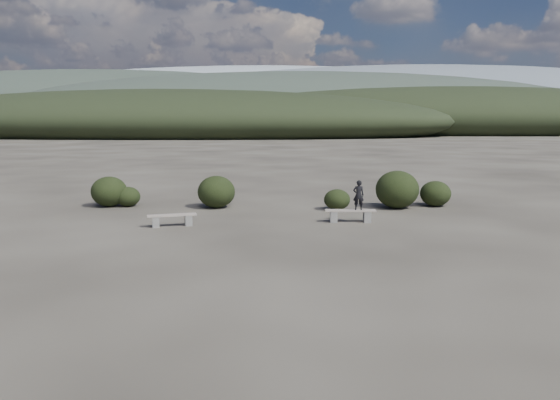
{
  "coord_description": "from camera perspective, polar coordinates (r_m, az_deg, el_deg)",
  "views": [
    {
      "loc": [
        0.74,
        -12.93,
        3.61
      ],
      "look_at": [
        0.21,
        3.5,
        1.1
      ],
      "focal_mm": 35.0,
      "sensor_mm": 36.0,
      "label": 1
    }
  ],
  "objects": [
    {
      "name": "bench_left",
      "position": [
        18.48,
        -11.21,
        -1.98
      ],
      "size": [
        1.64,
        0.8,
        0.4
      ],
      "rotation": [
        0.0,
        0.0,
        0.3
      ],
      "color": "slate",
      "rests_on": "ground"
    },
    {
      "name": "shrub_a",
      "position": [
        23.0,
        -15.6,
        0.34
      ],
      "size": [
        0.98,
        0.98,
        0.8
      ],
      "primitive_type": "ellipsoid",
      "color": "black",
      "rests_on": "ground"
    },
    {
      "name": "shrub_f",
      "position": [
        23.19,
        -17.42,
        0.85
      ],
      "size": [
        1.44,
        1.44,
        1.22
      ],
      "primitive_type": "ellipsoid",
      "color": "black",
      "rests_on": "ground"
    },
    {
      "name": "shrub_e",
      "position": [
        23.08,
        15.93,
        0.65
      ],
      "size": [
        1.24,
        1.24,
        1.03
      ],
      "primitive_type": "ellipsoid",
      "color": "black",
      "rests_on": "ground"
    },
    {
      "name": "mountain_ridges",
      "position": [
        352.16,
        0.51,
        9.87
      ],
      "size": [
        500.0,
        400.0,
        56.0
      ],
      "color": "black",
      "rests_on": "ground"
    },
    {
      "name": "seated_person",
      "position": [
        18.92,
        8.2,
        0.51
      ],
      "size": [
        0.38,
        0.25,
        1.03
      ],
      "primitive_type": "imported",
      "rotation": [
        0.0,
        0.0,
        3.14
      ],
      "color": "black",
      "rests_on": "bench_right"
    },
    {
      "name": "ground",
      "position": [
        13.44,
        -1.37,
        -6.9
      ],
      "size": [
        1200.0,
        1200.0,
        0.0
      ],
      "primitive_type": "plane",
      "color": "#2D2823",
      "rests_on": "ground"
    },
    {
      "name": "shrub_d",
      "position": [
        22.18,
        12.15,
        1.08
      ],
      "size": [
        1.72,
        1.72,
        1.5
      ],
      "primitive_type": "ellipsoid",
      "color": "black",
      "rests_on": "ground"
    },
    {
      "name": "shrub_b",
      "position": [
        21.94,
        -6.67,
        0.85
      ],
      "size": [
        1.5,
        1.5,
        1.28
      ],
      "primitive_type": "ellipsoid",
      "color": "black",
      "rests_on": "ground"
    },
    {
      "name": "shrub_c",
      "position": [
        21.42,
        5.98,
        0.04
      ],
      "size": [
        1.02,
        1.02,
        0.82
      ],
      "primitive_type": "ellipsoid",
      "color": "black",
      "rests_on": "ground"
    },
    {
      "name": "bench_right",
      "position": [
        18.99,
        7.37,
        -1.53
      ],
      "size": [
        1.75,
        0.4,
        0.43
      ],
      "rotation": [
        0.0,
        0.0,
        0.02
      ],
      "color": "slate",
      "rests_on": "ground"
    }
  ]
}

